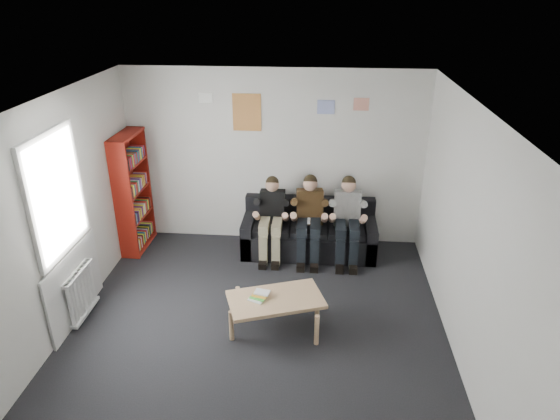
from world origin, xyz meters
name	(u,v)px	position (x,y,z in m)	size (l,w,h in m)	color
room_shell	(253,234)	(0.00, 0.00, 1.35)	(5.00, 5.00, 5.00)	black
sofa	(309,234)	(0.56, 2.12, 0.28)	(2.00, 0.82, 0.77)	black
bookshelf	(134,192)	(-2.09, 2.04, 0.91)	(0.27, 0.82, 1.81)	maroon
coffee_table	(276,302)	(0.23, 0.17, 0.38)	(1.09, 0.60, 0.44)	tan
game_cases	(259,296)	(0.04, 0.15, 0.46)	(0.23, 0.21, 0.06)	silver
person_left	(271,219)	(0.00, 1.93, 0.60)	(0.37, 0.79, 1.21)	black
person_middle	(309,219)	(0.56, 1.93, 0.62)	(0.39, 0.83, 1.25)	#53391B
person_right	(347,221)	(1.12, 1.93, 0.62)	(0.39, 0.83, 1.25)	silver
radiator	(81,293)	(-2.15, 0.20, 0.35)	(0.10, 0.64, 0.60)	white
window	(66,244)	(-2.22, 0.20, 1.03)	(0.05, 1.30, 2.36)	white
poster_large	(247,112)	(-0.40, 2.49, 2.05)	(0.42, 0.01, 0.55)	gold
poster_blue	(326,107)	(0.75, 2.49, 2.15)	(0.25, 0.01, 0.20)	blue
poster_pink	(361,104)	(1.25, 2.49, 2.20)	(0.22, 0.01, 0.18)	#C53D9D
poster_sign	(206,98)	(-1.00, 2.49, 2.25)	(0.20, 0.01, 0.14)	white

